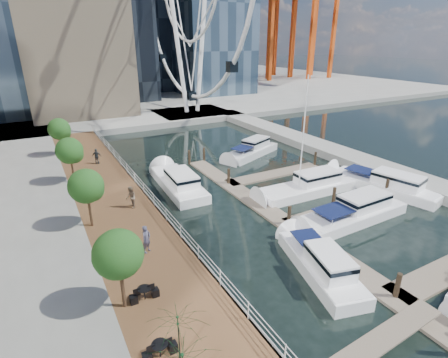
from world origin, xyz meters
TOP-DOWN VIEW (x-y plane):
  - ground at (0.00, 0.00)m, footprint 520.00×520.00m
  - boardwalk at (-9.00, 15.00)m, footprint 6.00×60.00m
  - seawall at (-6.00, 15.00)m, footprint 0.25×60.00m
  - land_far at (0.00, 102.00)m, footprint 200.00×114.00m
  - breakwater at (20.00, 20.00)m, footprint 4.00×60.00m
  - pier at (14.00, 52.00)m, footprint 14.00×12.00m
  - railing at (-6.10, 15.00)m, footprint 0.10×60.00m
  - floating_docks at (7.97, 9.98)m, footprint 16.00×34.00m
  - port_cranes at (67.67, 95.67)m, footprint 40.00×52.00m
  - street_trees at (-11.40, 14.00)m, footprint 2.60×42.60m
  - yacht_foreground at (8.36, 6.16)m, footprint 11.43×3.31m
  - pedestrian_near at (-8.76, 8.46)m, footprint 0.86×0.80m
  - pedestrian_mid at (-7.90, 15.52)m, footprint 0.80×0.99m
  - pedestrian_far at (-8.31, 28.69)m, footprint 1.12×0.93m
  - moored_yachts at (8.08, 11.65)m, footprint 22.87×35.21m

SIDE VIEW (x-z plane):
  - ground at x=0.00m, z-range 0.00..0.00m
  - yacht_foreground at x=8.36m, z-range -1.07..1.07m
  - moored_yachts at x=8.08m, z-range -5.75..5.75m
  - floating_docks at x=7.97m, z-range -0.81..1.79m
  - boardwalk at x=-9.00m, z-range 0.00..1.00m
  - seawall at x=-6.00m, z-range 0.00..1.00m
  - land_far at x=0.00m, z-range 0.00..1.00m
  - breakwater at x=20.00m, z-range 0.00..1.00m
  - pier at x=14.00m, z-range 0.00..1.00m
  - railing at x=-6.10m, z-range 1.00..2.05m
  - pedestrian_far at x=-8.31m, z-range 1.00..2.79m
  - pedestrian_mid at x=-7.90m, z-range 1.00..2.93m
  - pedestrian_near at x=-8.76m, z-range 1.00..2.96m
  - street_trees at x=-11.40m, z-range 1.99..6.59m
  - port_cranes at x=67.67m, z-range 1.00..39.00m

